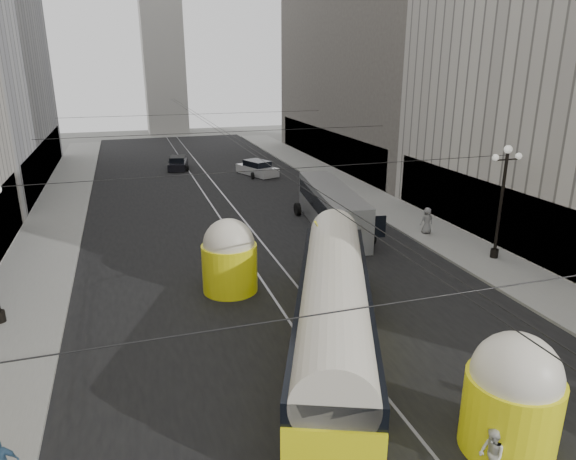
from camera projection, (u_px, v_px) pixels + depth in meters
road at (226, 211)px, 38.73m from camera, size 20.00×85.00×0.02m
sidewalk_left at (59, 211)px, 38.42m from camera, size 4.00×72.00×0.15m
sidewalk_right at (352, 189)px, 45.33m from camera, size 4.00×72.00×0.15m
rail_left at (216, 212)px, 38.52m from camera, size 0.12×85.00×0.04m
rail_right at (236, 210)px, 38.95m from camera, size 0.12×85.00×0.04m
building_right_far at (381, 6)px, 53.46m from camera, size 12.60×32.60×32.60m
distant_tower at (161, 33)px, 77.10m from camera, size 6.00×6.00×31.36m
lamppost_right_mid at (502, 196)px, 28.06m from camera, size 1.86×0.44×6.37m
catenary at (227, 135)px, 36.02m from camera, size 25.00×72.00×0.23m
streetcar at (334, 307)px, 19.58m from camera, size 8.12×15.82×3.71m
city_bus at (332, 207)px, 34.26m from camera, size 3.82×11.27×2.80m
sedan_white_far at (257, 169)px, 50.93m from camera, size 3.55×5.08×1.48m
sedan_dark_far at (178, 163)px, 54.01m from camera, size 2.52×4.46×1.33m
pedestrian_crossing_b at (491, 455)px, 13.67m from camera, size 0.73×0.85×1.50m
pedestrian_sidewalk_right at (427, 221)px, 33.04m from camera, size 0.86×0.55×1.71m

